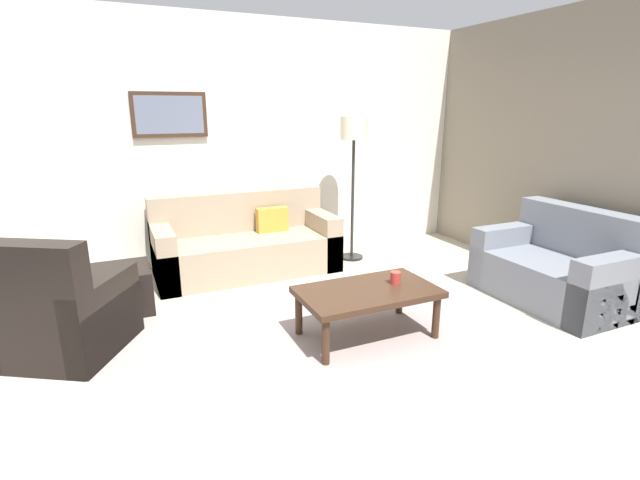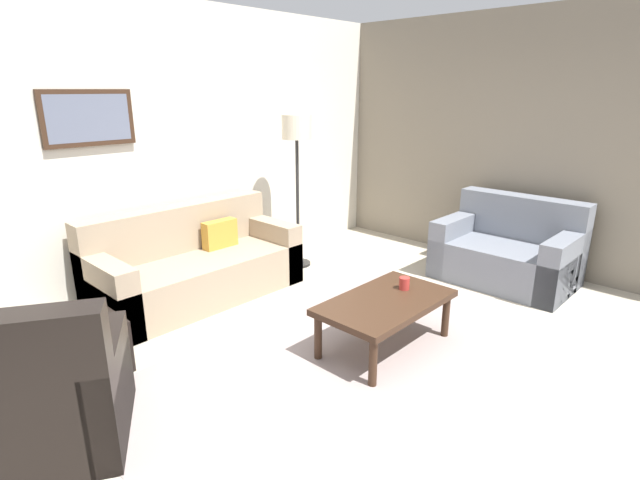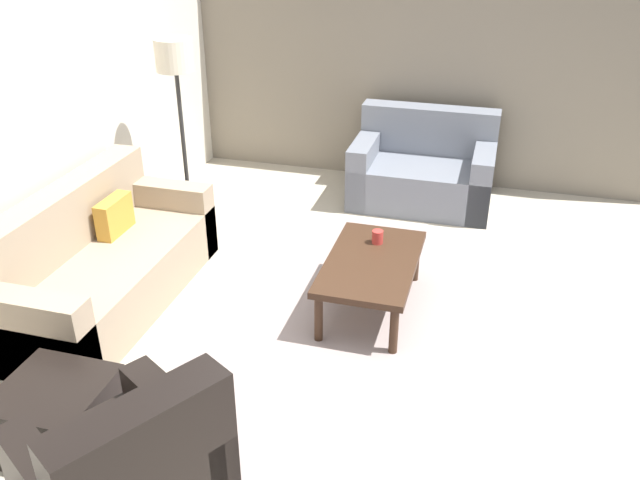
# 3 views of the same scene
# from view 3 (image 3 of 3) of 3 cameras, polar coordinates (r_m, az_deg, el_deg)

# --- Properties ---
(ground_plane) EXTENTS (8.00, 8.00, 0.00)m
(ground_plane) POSITION_cam_3_polar(r_m,az_deg,el_deg) (4.71, 4.88, -8.26)
(ground_plane) COLOR #B2A893
(rear_partition) EXTENTS (6.00, 0.12, 2.80)m
(rear_partition) POSITION_cam_3_polar(r_m,az_deg,el_deg) (5.15, -24.56, 9.96)
(rear_partition) COLOR silver
(rear_partition) RESTS_ON ground_plane
(stone_feature_panel) EXTENTS (0.12, 5.20, 2.80)m
(stone_feature_panel) POSITION_cam_3_polar(r_m,az_deg,el_deg) (6.92, 10.46, 16.03)
(stone_feature_panel) COLOR slate
(stone_feature_panel) RESTS_ON ground_plane
(area_rug) EXTENTS (3.46, 2.41, 0.01)m
(area_rug) POSITION_cam_3_polar(r_m,az_deg,el_deg) (4.70, 4.89, -8.22)
(area_rug) COLOR gray
(area_rug) RESTS_ON ground_plane
(couch_main) EXTENTS (1.99, 0.87, 0.88)m
(couch_main) POSITION_cam_3_polar(r_m,az_deg,el_deg) (5.19, -18.75, -2.17)
(couch_main) COLOR gray
(couch_main) RESTS_ON ground_plane
(couch_loveseat) EXTENTS (0.90, 1.35, 0.88)m
(couch_loveseat) POSITION_cam_3_polar(r_m,az_deg,el_deg) (6.70, 8.89, 5.88)
(couch_loveseat) COLOR slate
(couch_loveseat) RESTS_ON ground_plane
(ottoman) EXTENTS (0.56, 0.56, 0.40)m
(ottoman) POSITION_cam_3_polar(r_m,az_deg,el_deg) (4.05, -21.60, -13.82)
(ottoman) COLOR black
(ottoman) RESTS_ON ground_plane
(coffee_table) EXTENTS (1.10, 0.64, 0.41)m
(coffee_table) POSITION_cam_3_polar(r_m,az_deg,el_deg) (4.82, 4.45, -2.24)
(coffee_table) COLOR #382316
(coffee_table) RESTS_ON ground_plane
(cup) EXTENTS (0.08, 0.08, 0.10)m
(cup) POSITION_cam_3_polar(r_m,az_deg,el_deg) (5.00, 4.97, 0.27)
(cup) COLOR #B2332D
(cup) RESTS_ON coffee_table
(lamp_standing) EXTENTS (0.32, 0.32, 1.71)m
(lamp_standing) POSITION_cam_3_polar(r_m,az_deg,el_deg) (5.77, -12.22, 13.63)
(lamp_standing) COLOR black
(lamp_standing) RESTS_ON ground_plane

